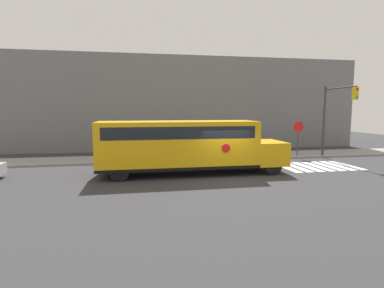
# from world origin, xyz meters

# --- Properties ---
(ground_plane) EXTENTS (60.00, 60.00, 0.00)m
(ground_plane) POSITION_xyz_m (0.00, 0.00, 0.00)
(ground_plane) COLOR #333335
(sidewalk_strip) EXTENTS (44.00, 3.00, 0.15)m
(sidewalk_strip) POSITION_xyz_m (0.00, 6.50, 0.07)
(sidewalk_strip) COLOR gray
(sidewalk_strip) RESTS_ON ground
(building_backdrop) EXTENTS (32.00, 4.00, 8.25)m
(building_backdrop) POSITION_xyz_m (0.00, 13.00, 4.12)
(building_backdrop) COLOR slate
(building_backdrop) RESTS_ON ground
(crosswalk_stripes) EXTENTS (4.70, 3.20, 0.01)m
(crosswalk_stripes) POSITION_xyz_m (6.61, 2.00, 0.00)
(crosswalk_stripes) COLOR white
(crosswalk_stripes) RESTS_ON ground
(school_bus) EXTENTS (10.37, 2.57, 2.95)m
(school_bus) POSITION_xyz_m (-1.97, 1.27, 1.70)
(school_bus) COLOR #EAA80F
(school_bus) RESTS_ON ground
(stop_sign) EXTENTS (0.77, 0.10, 2.69)m
(stop_sign) POSITION_xyz_m (7.18, 5.39, 1.81)
(stop_sign) COLOR #38383A
(stop_sign) RESTS_ON ground
(traffic_light) EXTENTS (0.28, 3.35, 5.31)m
(traffic_light) POSITION_xyz_m (9.18, 4.20, 3.53)
(traffic_light) COLOR #38383A
(traffic_light) RESTS_ON ground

